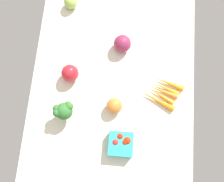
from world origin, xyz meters
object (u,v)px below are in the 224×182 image
at_px(berry_basket, 121,144).
at_px(heirloom_tomato_orange, 114,106).
at_px(broccoli_head, 63,111).
at_px(bell_pepper_red, 70,73).
at_px(carrot_bunch, 163,92).
at_px(red_onion_center, 122,44).
at_px(heirloom_tomato_green, 71,2).

bearing_deg(berry_basket, heirloom_tomato_orange, -165.62).
relative_size(broccoli_head, bell_pepper_red, 1.25).
height_order(broccoli_head, berry_basket, broccoli_head).
height_order(broccoli_head, heirloom_tomato_orange, broccoli_head).
distance_m(carrot_bunch, red_onion_center, 0.30).
bearing_deg(berry_basket, bell_pepper_red, -139.13).
distance_m(heirloom_tomato_green, bell_pepper_red, 0.37).
distance_m(carrot_bunch, berry_basket, 0.31).
height_order(broccoli_head, heirloom_tomato_green, broccoli_head).
bearing_deg(heirloom_tomato_orange, red_onion_center, 177.55).
height_order(bell_pepper_red, berry_basket, bell_pepper_red).
bearing_deg(red_onion_center, bell_pepper_red, -53.65).
xyz_separation_m(heirloom_tomato_orange, berry_basket, (0.16, 0.04, -0.01)).
distance_m(red_onion_center, bell_pepper_red, 0.28).
xyz_separation_m(carrot_bunch, broccoli_head, (0.13, -0.43, 0.06)).
bearing_deg(heirloom_tomato_green, heirloom_tomato_orange, 27.28).
bearing_deg(bell_pepper_red, heirloom_tomato_green, -173.02).
bearing_deg(broccoli_head, carrot_bunch, 107.24).
bearing_deg(broccoli_head, bell_pepper_red, 179.38).
distance_m(broccoli_head, bell_pepper_red, 0.18).
bearing_deg(heirloom_tomato_green, berry_basket, 24.34).
bearing_deg(berry_basket, red_onion_center, -176.42).
distance_m(heirloom_tomato_orange, bell_pepper_red, 0.25).
bearing_deg(berry_basket, heirloom_tomato_green, -155.66).
relative_size(broccoli_head, berry_basket, 1.03).
bearing_deg(heirloom_tomato_orange, bell_pepper_red, -121.82).
relative_size(heirloom_tomato_orange, bell_pepper_red, 0.82).
distance_m(carrot_bunch, broccoli_head, 0.46).
bearing_deg(broccoli_head, heirloom_tomato_orange, 102.37).
bearing_deg(berry_basket, carrot_bunch, 144.98).
xyz_separation_m(carrot_bunch, heirloom_tomato_orange, (0.09, -0.22, 0.02)).
xyz_separation_m(bell_pepper_red, berry_basket, (0.30, 0.26, -0.01)).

